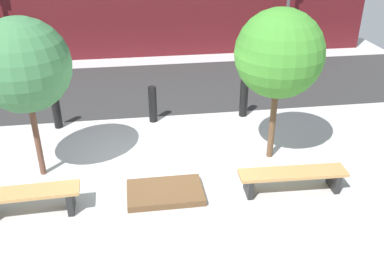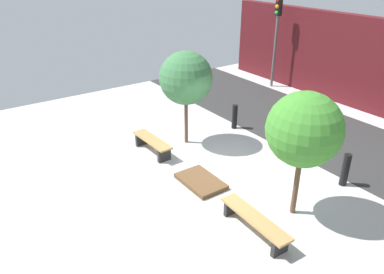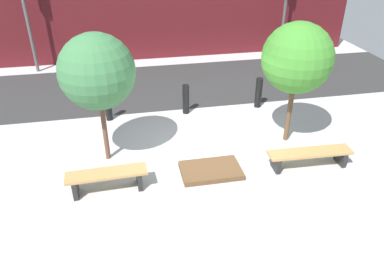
{
  "view_description": "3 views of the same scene",
  "coord_description": "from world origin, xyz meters",
  "views": [
    {
      "loc": [
        -0.46,
        -7.24,
        4.61
      ],
      "look_at": [
        0.58,
        -0.29,
        0.88
      ],
      "focal_mm": 40.0,
      "sensor_mm": 36.0,
      "label": 1
    },
    {
      "loc": [
        7.02,
        -6.0,
        5.68
      ],
      "look_at": [
        -0.49,
        -0.77,
        1.21
      ],
      "focal_mm": 35.0,
      "sensor_mm": 36.0,
      "label": 2
    },
    {
      "loc": [
        -1.8,
        -7.68,
        5.08
      ],
      "look_at": [
        -0.45,
        -0.85,
        1.02
      ],
      "focal_mm": 35.0,
      "sensor_mm": 36.0,
      "label": 3
    }
  ],
  "objects": [
    {
      "name": "ground_plane",
      "position": [
        0.0,
        0.0,
        0.0
      ],
      "size": [
        18.0,
        18.0,
        0.0
      ],
      "primitive_type": "plane",
      "color": "#B1B1B1"
    },
    {
      "name": "road_strip",
      "position": [
        0.0,
        4.64,
        0.01
      ],
      "size": [
        18.0,
        4.1,
        0.01
      ],
      "primitive_type": "cube",
      "color": "#2E2E2E",
      "rests_on": "ground"
    },
    {
      "name": "building_facade",
      "position": [
        0.0,
        7.9,
        1.8
      ],
      "size": [
        16.2,
        0.5,
        3.6
      ],
      "primitive_type": "cube",
      "color": "#511419",
      "rests_on": "ground"
    },
    {
      "name": "bench_left",
      "position": [
        -2.32,
        -1.02,
        0.34
      ],
      "size": [
        1.72,
        0.49,
        0.47
      ],
      "rotation": [
        0.0,
        0.0,
        0.04
      ],
      "color": "black",
      "rests_on": "ground"
    },
    {
      "name": "bench_right",
      "position": [
        2.32,
        -1.02,
        0.31
      ],
      "size": [
        1.99,
        0.49,
        0.42
      ],
      "rotation": [
        0.0,
        0.0,
        -0.04
      ],
      "color": "black",
      "rests_on": "ground"
    },
    {
      "name": "planter_bed",
      "position": [
        0.0,
        -0.82,
        0.06
      ],
      "size": [
        1.38,
        0.88,
        0.12
      ],
      "primitive_type": "cube",
      "color": "brown",
      "rests_on": "ground"
    },
    {
      "name": "tree_behind_left_bench",
      "position": [
        -2.32,
        0.28,
        2.22
      ],
      "size": [
        1.68,
        1.68,
        3.07
      ],
      "color": "brown",
      "rests_on": "ground"
    },
    {
      "name": "tree_behind_right_bench",
      "position": [
        2.32,
        0.28,
        2.22
      ],
      "size": [
        1.71,
        1.71,
        3.09
      ],
      "color": "brown",
      "rests_on": "ground"
    },
    {
      "name": "bollard_far_left",
      "position": [
        -2.28,
        2.34,
        0.44
      ],
      "size": [
        0.19,
        0.19,
        0.89
      ],
      "primitive_type": "cylinder",
      "color": "black",
      "rests_on": "ground"
    },
    {
      "name": "bollard_left",
      "position": [
        0.0,
        2.34,
        0.45
      ],
      "size": [
        0.2,
        0.2,
        0.9
      ],
      "primitive_type": "cylinder",
      "color": "black",
      "rests_on": "ground"
    },
    {
      "name": "bollard_center",
      "position": [
        2.28,
        2.34,
        0.47
      ],
      "size": [
        0.2,
        0.2,
        0.93
      ],
      "primitive_type": "cylinder",
      "color": "black",
      "rests_on": "ground"
    }
  ]
}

